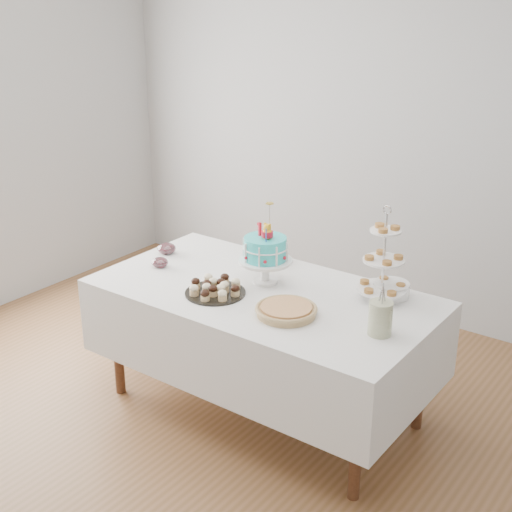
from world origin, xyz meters
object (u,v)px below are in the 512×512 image
Objects in this scene: tiered_stand at (384,261)px; jam_bowl_a at (160,262)px; birthday_cake at (265,262)px; pie at (286,310)px; plate_stack at (391,289)px; utensil_pitcher at (380,317)px; cupcake_tray at (215,288)px; pastry_plate at (273,259)px; table at (263,327)px; jam_bowl_b at (167,249)px.

jam_bowl_a is (-1.29, -0.38, -0.19)m from tiered_stand.
birthday_cake is 1.45× the size of pie.
plate_stack is at bearing 58.67° from pie.
tiered_stand is 2.02× the size of utensil_pitcher.
cupcake_tray is 1.38× the size of pastry_plate.
table is 7.25× the size of utensil_pitcher.
cupcake_tray is at bearing -145.36° from plate_stack.
table is at bearing -62.07° from pastry_plate.
utensil_pitcher is at bearing 11.09° from pie.
table is 0.76m from jam_bowl_a.
jam_bowl_b reaches higher than table.
pastry_plate is 2.10× the size of jam_bowl_b.
plate_stack is 1.71× the size of jam_bowl_b.
jam_bowl_b is at bearing -155.79° from birthday_cake.
jam_bowl_b is at bearing 155.02° from cupcake_tray.
plate_stack is (0.03, 0.07, -0.18)m from tiered_stand.
table is 16.49× the size of jam_bowl_b.
pie is 1.63× the size of plate_stack.
tiered_stand is (0.64, 0.20, 0.09)m from birthday_cake.
birthday_cake reaches higher than pie.
tiered_stand reaches higher than pie.
plate_stack is at bearing 120.82° from utensil_pitcher.
birthday_cake is at bearing -158.55° from plate_stack.
birthday_cake reaches higher than cupcake_tray.
cupcake_tray is 0.53m from jam_bowl_a.
tiered_stand reaches higher than cupcake_tray.
table is at bearing -174.80° from utensil_pitcher.
pastry_plate is (-0.15, 0.30, -0.11)m from birthday_cake.
birthday_cake is at bearing -163.01° from tiered_stand.
table is at bearing -35.40° from birthday_cake.
jam_bowl_a is at bearing -57.66° from jam_bowl_b.
table is 0.38m from cupcake_tray.
jam_bowl_a reaches higher than pie.
cupcake_tray is 0.63× the size of tiered_stand.
pie is (0.47, 0.01, -0.01)m from cupcake_tray.
utensil_pitcher is (0.18, -0.38, -0.13)m from tiered_stand.
jam_bowl_b is (-0.77, 0.01, -0.10)m from birthday_cake.
jam_bowl_b is (-0.64, 0.30, -0.00)m from cupcake_tray.
tiered_stand is 4.58× the size of jam_bowl_b.
utensil_pitcher reaches higher than table.
table is 3.60× the size of tiered_stand.
jam_bowl_b is 0.44× the size of utensil_pitcher.
birthday_cake is 0.84m from utensil_pitcher.
cupcake_tray is at bearing -87.98° from pastry_plate.
table is 4.08× the size of birthday_cake.
plate_stack reaches higher than table.
table is at bearing 6.30° from jam_bowl_a.
plate_stack is at bearing -2.52° from pastry_plate.
tiered_stand is at bearing 57.42° from pie.
cupcake_tray reaches higher than pie.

